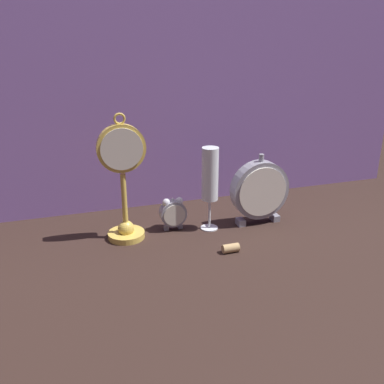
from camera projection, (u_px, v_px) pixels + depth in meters
The scene contains 7 objects.
ground_plane at pixel (202, 247), 1.09m from camera, with size 4.00×4.00×0.00m, color black.
fabric_backdrop_drape at pixel (167, 93), 1.26m from camera, with size 1.61×0.01×0.69m, color #8460A8.
pocket_watch_on_stand at pixel (124, 186), 1.09m from camera, with size 0.12×0.10×0.33m.
alarm_clock_twin_bell at pixel (173, 212), 1.17m from camera, with size 0.07×0.03×0.09m.
mantel_clock_silver at pixel (260, 190), 1.20m from camera, with size 0.17×0.04×0.20m.
champagne_flute at pixel (210, 179), 1.15m from camera, with size 0.05×0.05×0.23m.
wine_cork at pixel (231, 248), 1.06m from camera, with size 0.02×0.02×0.04m, color tan.
Camera 1 is at (-0.32, -0.92, 0.52)m, focal length 40.00 mm.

